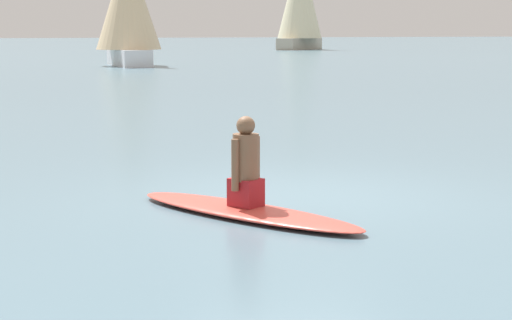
% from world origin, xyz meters
% --- Properties ---
extents(ground_plane, '(400.00, 400.00, 0.00)m').
position_xyz_m(ground_plane, '(0.00, 0.00, 0.00)').
color(ground_plane, slate).
extents(surfboard, '(2.29, 3.10, 0.11)m').
position_xyz_m(surfboard, '(0.97, 0.99, 0.06)').
color(surfboard, '#D84C3F').
rests_on(surfboard, ground).
extents(person_paddler, '(0.42, 0.43, 1.01)m').
position_xyz_m(person_paddler, '(0.97, 0.99, 0.57)').
color(person_paddler, '#A51E23').
rests_on(person_paddler, surfboard).
extents(sailboat_center_horizon, '(3.82, 5.30, 7.42)m').
position_xyz_m(sailboat_center_horizon, '(-4.20, -38.96, 3.49)').
color(sailboat_center_horizon, silver).
rests_on(sailboat_center_horizon, ground).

